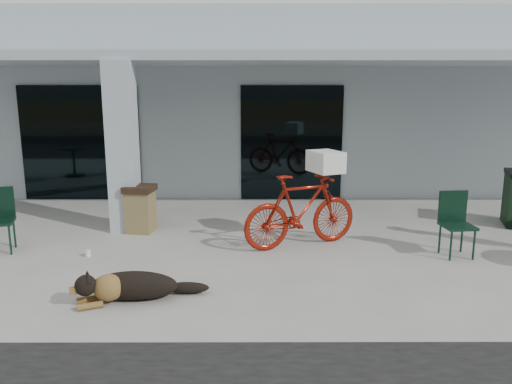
{
  "coord_description": "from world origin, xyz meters",
  "views": [
    {
      "loc": [
        0.92,
        -6.83,
        2.66
      ],
      "look_at": [
        0.95,
        1.02,
        1.0
      ],
      "focal_mm": 35.0,
      "sensor_mm": 36.0,
      "label": 1
    }
  ],
  "objects_px": {
    "dog": "(134,284)",
    "cafe_chair_far_a": "(458,225)",
    "bicycle": "(301,210)",
    "trash_receptacle": "(140,209)"
  },
  "relations": [
    {
      "from": "cafe_chair_far_a",
      "to": "trash_receptacle",
      "type": "height_order",
      "value": "cafe_chair_far_a"
    },
    {
      "from": "cafe_chair_far_a",
      "to": "trash_receptacle",
      "type": "bearing_deg",
      "value": 159.52
    },
    {
      "from": "bicycle",
      "to": "dog",
      "type": "distance_m",
      "value": 3.2
    },
    {
      "from": "dog",
      "to": "cafe_chair_far_a",
      "type": "height_order",
      "value": "cafe_chair_far_a"
    },
    {
      "from": "bicycle",
      "to": "dog",
      "type": "xyz_separation_m",
      "value": [
        -2.31,
        -2.18,
        -0.41
      ]
    },
    {
      "from": "cafe_chair_far_a",
      "to": "trash_receptacle",
      "type": "distance_m",
      "value": 5.53
    },
    {
      "from": "bicycle",
      "to": "trash_receptacle",
      "type": "height_order",
      "value": "bicycle"
    },
    {
      "from": "bicycle",
      "to": "cafe_chair_far_a",
      "type": "relative_size",
      "value": 2.02
    },
    {
      "from": "bicycle",
      "to": "dog",
      "type": "relative_size",
      "value": 1.64
    },
    {
      "from": "bicycle",
      "to": "cafe_chair_far_a",
      "type": "bearing_deg",
      "value": -125.32
    }
  ]
}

